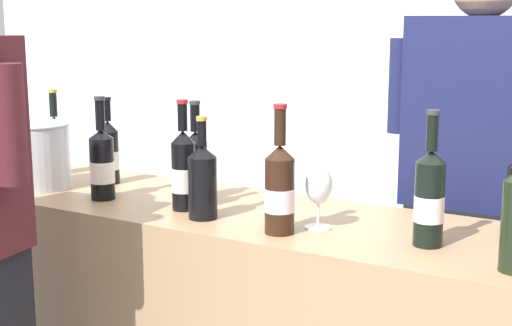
% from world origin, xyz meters
% --- Properties ---
extents(wall_back, '(8.00, 0.10, 2.80)m').
position_xyz_m(wall_back, '(0.00, 2.60, 1.40)').
color(wall_back, silver).
rests_on(wall_back, ground_plane).
extents(wine_bottle_0, '(0.08, 0.08, 0.30)m').
position_xyz_m(wine_bottle_0, '(-0.13, -0.14, 1.03)').
color(wine_bottle_0, black).
rests_on(wine_bottle_0, counter).
extents(wine_bottle_2, '(0.08, 0.08, 0.35)m').
position_xyz_m(wine_bottle_2, '(0.51, -0.06, 1.05)').
color(wine_bottle_2, black).
rests_on(wine_bottle_2, counter).
extents(wine_bottle_3, '(0.08, 0.08, 0.32)m').
position_xyz_m(wine_bottle_3, '(-0.28, 0.04, 1.03)').
color(wine_bottle_3, black).
rests_on(wine_bottle_3, counter).
extents(wine_bottle_4, '(0.08, 0.08, 0.33)m').
position_xyz_m(wine_bottle_4, '(-0.54, -0.10, 1.04)').
color(wine_bottle_4, black).
rests_on(wine_bottle_4, counter).
extents(wine_bottle_6, '(0.07, 0.07, 0.30)m').
position_xyz_m(wine_bottle_6, '(-0.68, 0.08, 1.03)').
color(wine_bottle_6, black).
rests_on(wine_bottle_6, counter).
extents(wine_bottle_7, '(0.08, 0.08, 0.35)m').
position_xyz_m(wine_bottle_7, '(0.13, -0.15, 1.04)').
color(wine_bottle_7, black).
rests_on(wine_bottle_7, counter).
extents(wine_bottle_9, '(0.07, 0.07, 0.33)m').
position_xyz_m(wine_bottle_9, '(-0.24, -0.08, 1.04)').
color(wine_bottle_9, black).
rests_on(wine_bottle_9, counter).
extents(wine_bottle_10, '(0.07, 0.07, 0.32)m').
position_xyz_m(wine_bottle_10, '(-0.95, 0.10, 1.03)').
color(wine_bottle_10, black).
rests_on(wine_bottle_10, counter).
extents(wine_glass, '(0.08, 0.08, 0.18)m').
position_xyz_m(wine_glass, '(0.20, -0.06, 1.04)').
color(wine_glass, silver).
rests_on(wine_glass, counter).
extents(ice_bucket, '(0.21, 0.21, 0.23)m').
position_xyz_m(ice_bucket, '(-0.83, -0.09, 1.03)').
color(ice_bucket, silver).
rests_on(ice_bucket, counter).
extents(person_server, '(0.60, 0.25, 1.70)m').
position_xyz_m(person_server, '(0.47, 0.55, 0.83)').
color(person_server, black).
rests_on(person_server, ground_plane).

